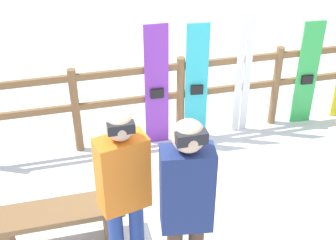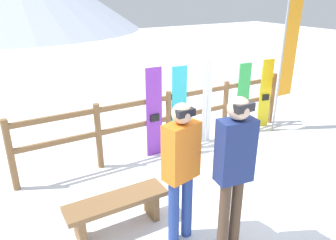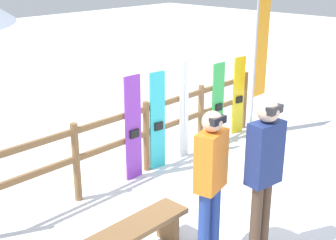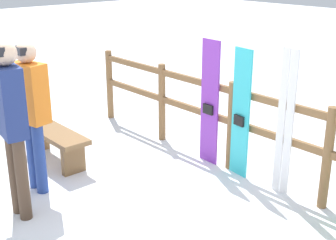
{
  "view_description": "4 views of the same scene",
  "coord_description": "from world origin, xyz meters",
  "px_view_note": "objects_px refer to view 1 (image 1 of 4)",
  "views": [
    {
      "loc": [
        -1.39,
        -3.11,
        3.35
      ],
      "look_at": [
        -0.37,
        0.93,
        0.78
      ],
      "focal_mm": 50.0,
      "sensor_mm": 36.0,
      "label": 1
    },
    {
      "loc": [
        -2.7,
        -2.87,
        2.71
      ],
      "look_at": [
        -0.51,
        0.89,
        0.97
      ],
      "focal_mm": 35.0,
      "sensor_mm": 36.0,
      "label": 2
    },
    {
      "loc": [
        -4.52,
        -2.97,
        3.11
      ],
      "look_at": [
        -0.42,
        0.9,
        1.12
      ],
      "focal_mm": 50.0,
      "sensor_mm": 36.0,
      "label": 3
    },
    {
      "loc": [
        3.46,
        -2.3,
        2.47
      ],
      "look_at": [
        -0.09,
        0.82,
        0.81
      ],
      "focal_mm": 50.0,
      "sensor_mm": 36.0,
      "label": 4
    }
  ],
  "objects_px": {
    "person_orange": "(124,188)",
    "person_navy": "(187,204)",
    "ski_pair_white": "(243,75)",
    "snowboard_cyan": "(197,84)",
    "bench": "(57,219)",
    "snowboard_green": "(307,74)",
    "snowboard_purple": "(157,87)"
  },
  "relations": [
    {
      "from": "person_navy",
      "to": "snowboard_purple",
      "type": "bearing_deg",
      "value": 82.24
    },
    {
      "from": "snowboard_green",
      "to": "person_orange",
      "type": "bearing_deg",
      "value": -143.82
    },
    {
      "from": "person_navy",
      "to": "snowboard_green",
      "type": "relative_size",
      "value": 1.25
    },
    {
      "from": "bench",
      "to": "snowboard_purple",
      "type": "height_order",
      "value": "snowboard_purple"
    },
    {
      "from": "person_orange",
      "to": "snowboard_cyan",
      "type": "xyz_separation_m",
      "value": [
        1.22,
        1.97,
        -0.22
      ]
    },
    {
      "from": "bench",
      "to": "snowboard_green",
      "type": "distance_m",
      "value": 3.6
    },
    {
      "from": "person_navy",
      "to": "snowboard_green",
      "type": "distance_m",
      "value": 3.31
    },
    {
      "from": "person_navy",
      "to": "ski_pair_white",
      "type": "height_order",
      "value": "person_navy"
    },
    {
      "from": "bench",
      "to": "person_navy",
      "type": "relative_size",
      "value": 0.69
    },
    {
      "from": "ski_pair_white",
      "to": "snowboard_green",
      "type": "bearing_deg",
      "value": -0.23
    },
    {
      "from": "ski_pair_white",
      "to": "snowboard_cyan",
      "type": "bearing_deg",
      "value": -179.68
    },
    {
      "from": "person_navy",
      "to": "snowboard_cyan",
      "type": "relative_size",
      "value": 1.16
    },
    {
      "from": "ski_pair_white",
      "to": "snowboard_purple",
      "type": "bearing_deg",
      "value": -179.82
    },
    {
      "from": "person_orange",
      "to": "snowboard_green",
      "type": "relative_size",
      "value": 1.17
    },
    {
      "from": "snowboard_purple",
      "to": "person_orange",
      "type": "bearing_deg",
      "value": -110.04
    },
    {
      "from": "ski_pair_white",
      "to": "snowboard_green",
      "type": "xyz_separation_m",
      "value": [
        0.88,
        -0.0,
        -0.1
      ]
    },
    {
      "from": "snowboard_cyan",
      "to": "ski_pair_white",
      "type": "height_order",
      "value": "ski_pair_white"
    },
    {
      "from": "snowboard_purple",
      "to": "snowboard_green",
      "type": "xyz_separation_m",
      "value": [
        1.98,
        -0.0,
        -0.07
      ]
    },
    {
      "from": "person_orange",
      "to": "snowboard_cyan",
      "type": "bearing_deg",
      "value": 58.38
    },
    {
      "from": "person_orange",
      "to": "person_navy",
      "type": "height_order",
      "value": "person_navy"
    },
    {
      "from": "snowboard_cyan",
      "to": "snowboard_green",
      "type": "height_order",
      "value": "snowboard_cyan"
    },
    {
      "from": "person_navy",
      "to": "snowboard_cyan",
      "type": "height_order",
      "value": "person_navy"
    },
    {
      "from": "bench",
      "to": "ski_pair_white",
      "type": "bearing_deg",
      "value": 31.57
    },
    {
      "from": "bench",
      "to": "snowboard_green",
      "type": "height_order",
      "value": "snowboard_green"
    },
    {
      "from": "person_orange",
      "to": "person_navy",
      "type": "xyz_separation_m",
      "value": [
        0.4,
        -0.38,
        0.08
      ]
    },
    {
      "from": "person_orange",
      "to": "person_navy",
      "type": "relative_size",
      "value": 0.94
    },
    {
      "from": "bench",
      "to": "snowboard_green",
      "type": "relative_size",
      "value": 0.86
    },
    {
      "from": "bench",
      "to": "person_orange",
      "type": "relative_size",
      "value": 0.74
    },
    {
      "from": "person_orange",
      "to": "ski_pair_white",
      "type": "bearing_deg",
      "value": 47.39
    },
    {
      "from": "bench",
      "to": "person_orange",
      "type": "distance_m",
      "value": 1.01
    },
    {
      "from": "person_navy",
      "to": "snowboard_green",
      "type": "bearing_deg",
      "value": 45.71
    },
    {
      "from": "person_orange",
      "to": "snowboard_purple",
      "type": "height_order",
      "value": "person_orange"
    }
  ]
}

